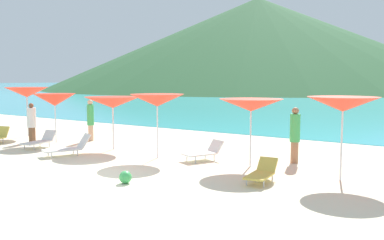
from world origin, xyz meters
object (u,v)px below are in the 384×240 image
Objects in this scene: umbrella_5 at (251,105)px; lounge_chair_0 at (40,141)px; umbrella_4 at (157,100)px; beachgoer_2 at (32,122)px; beachgoer_1 at (91,119)px; umbrella_2 at (55,100)px; lounge_chair_4 at (262,172)px; beach_ball at (125,177)px; umbrella_1 at (27,92)px; lounge_chair_6 at (69,147)px; umbrella_3 at (113,102)px; beachgoer_0 at (295,133)px; lounge_chair_1 at (204,152)px; umbrella_6 at (343,104)px.

lounge_chair_0 is at bearing -170.07° from umbrella_5.
beachgoer_2 is (-6.74, -0.30, -1.11)m from umbrella_4.
umbrella_4 is at bearing -170.98° from umbrella_5.
umbrella_2 is at bearing 176.29° from beachgoer_1.
lounge_chair_4 is 3.58m from beach_ball.
beachgoer_1 is (3.73, 0.61, -1.12)m from umbrella_1.
umbrella_1 is 1.35× the size of lounge_chair_6.
beachgoer_1 is at bearing 173.62° from umbrella_5.
beachgoer_0 is (6.77, 1.44, -0.86)m from umbrella_3.
lounge_chair_6 is at bearing -29.75° from umbrella_2.
umbrella_1 is at bearing -158.19° from lounge_chair_1.
umbrella_1 is at bearing -177.70° from lounge_chair_6.
umbrella_2 is 2.03m from lounge_chair_0.
umbrella_4 is 6.09m from umbrella_6.
umbrella_2 is 1.71m from beachgoer_1.
umbrella_3 is at bearing -45.33° from beachgoer_0.
umbrella_5 is at bearing 1.97° from umbrella_2.
umbrella_3 is 1.01× the size of umbrella_6.
umbrella_3 is 6.97m from beachgoer_0.
beachgoer_1 is (0.25, 2.42, 0.70)m from lounge_chair_0.
umbrella_1 is 3.00m from umbrella_2.
beach_ball is at bearing -64.30° from umbrella_4.
lounge_chair_1 reaches higher than lounge_chair_4.
beachgoer_1 is (-11.08, 1.15, -1.06)m from umbrella_6.
umbrella_2 is 1.43× the size of lounge_chair_1.
beachgoer_1 reaches higher than lounge_chair_0.
umbrella_3 is 1.25× the size of beachgoer_1.
umbrella_1 is 1.54× the size of lounge_chair_0.
lounge_chair_4 is at bearing -140.57° from umbrella_6.
beach_ball is (-4.54, -3.51, -1.88)m from umbrella_6.
lounge_chair_1 is at bearing 2.65° from umbrella_2.
beachgoer_1 is at bearing 9.36° from umbrella_1.
umbrella_1 is 10.45m from lounge_chair_1.
lounge_chair_0 is (0.55, -1.18, -1.56)m from umbrella_2.
umbrella_4 is 5.30m from beachgoer_1.
beachgoer_2 reaches higher than lounge_chair_1.
umbrella_3 is at bearing 3.69° from umbrella_2.
umbrella_2 is at bearing 173.89° from lounge_chair_6.
umbrella_3 is 1.03× the size of umbrella_4.
umbrella_2 is 0.94× the size of umbrella_6.
beach_ball is at bearing -41.52° from umbrella_3.
umbrella_1 is 1.38× the size of beachgoer_2.
beachgoer_1 is (-9.20, -0.41, 0.02)m from beachgoer_0.
beachgoer_1 is (0.80, 1.24, -0.86)m from umbrella_2.
lounge_chair_0 reaches higher than lounge_chair_4.
umbrella_2 reaches higher than beach_ball.
lounge_chair_6 is at bearing 176.41° from lounge_chair_4.
umbrella_3 is at bearing 16.86° from lounge_chair_0.
lounge_chair_1 is 0.85× the size of lounge_chair_6.
lounge_chair_6 is (-2.92, -1.43, -1.69)m from umbrella_4.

